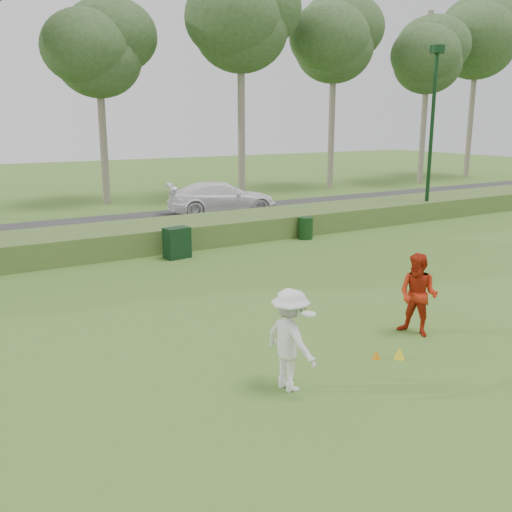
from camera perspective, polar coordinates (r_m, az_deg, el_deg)
ground at (r=12.51m, az=9.57°, el=-9.52°), size 120.00×120.00×0.00m
reed_strip at (r=22.47m, az=-10.52°, el=2.01°), size 80.00×3.00×0.90m
park_road at (r=27.21m, az=-14.19°, el=2.92°), size 80.00×6.00×0.06m
lamp_post at (r=29.21m, az=17.34°, el=14.41°), size 0.70×0.70×8.18m
tree_4 at (r=34.74m, az=-15.55°, el=19.27°), size 6.24×6.24×11.50m
tree_5 at (r=36.23m, az=-1.53°, el=22.47°), size 7.28×7.28×14.00m
tree_6 at (r=41.67m, az=7.82°, el=20.67°), size 7.02×7.02×13.50m
tree_7 at (r=46.24m, az=16.83°, el=18.58°), size 6.50×6.50×12.50m
tree_8 at (r=52.61m, az=21.28°, el=19.65°), size 8.06×8.06×15.00m
player_white at (r=10.46m, az=3.47°, el=-8.38°), size 0.96×1.31×1.92m
player_red at (r=13.53m, az=15.91°, el=-3.76°), size 1.01×1.13×1.92m
cone_orange at (r=12.28m, az=11.93°, el=-9.61°), size 0.17×0.17×0.19m
cone_yellow at (r=12.38m, az=14.15°, el=-9.39°), size 0.23×0.23×0.25m
utility_cabinet at (r=20.52m, az=-7.91°, el=1.31°), size 0.96×0.69×1.11m
trash_bin at (r=23.72m, az=4.98°, el=2.80°), size 0.80×0.80×0.91m
car_right at (r=29.67m, az=-3.40°, el=5.82°), size 6.03×3.62×1.64m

